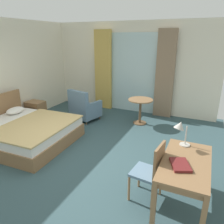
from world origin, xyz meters
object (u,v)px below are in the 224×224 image
closed_book (180,165)px  armchair_by_window (84,108)px  nightstand (36,110)px  desk_chair (151,170)px  writing_desk (185,167)px  desk_lamp (181,128)px  round_cafe_table (140,106)px  bed (24,131)px

closed_book → armchair_by_window: (-3.04, 2.51, -0.40)m
nightstand → desk_chair: 4.47m
closed_book → nightstand: bearing=133.0°
desk_chair → armchair_by_window: (-2.64, 2.43, -0.16)m
writing_desk → closed_book: (-0.06, -0.16, 0.11)m
desk_lamp → round_cafe_table: 2.82m
bed → desk_lamp: bearing=-2.7°
nightstand → closed_book: size_ratio=1.66×
bed → desk_lamp: desk_lamp is taller
desk_lamp → armchair_by_window: size_ratio=0.48×
bed → closed_book: bearing=-11.2°
armchair_by_window → bed: bearing=-106.2°
desk_chair → armchair_by_window: desk_chair is taller
writing_desk → armchair_by_window: (-3.10, 2.36, -0.29)m
nightstand → desk_lamp: desk_lamp is taller
nightstand → desk_chair: size_ratio=0.57×
nightstand → armchair_by_window: bearing=20.3°
writing_desk → desk_chair: bearing=-170.7°
desk_lamp → round_cafe_table: bearing=119.5°
bed → round_cafe_table: bearing=46.9°
round_cafe_table → desk_lamp: bearing=-60.5°
desk_chair → round_cafe_table: desk_chair is taller
closed_book → round_cafe_table: bearing=93.7°
nightstand → closed_book: bearing=-24.4°
bed → closed_book: (3.56, -0.71, 0.49)m
bed → armchair_by_window: bed is taller
bed → armchair_by_window: bearing=73.8°
bed → desk_chair: size_ratio=2.28×
closed_book → armchair_by_window: 3.96m
desk_chair → desk_lamp: bearing=57.4°
nightstand → closed_book: 4.88m
writing_desk → closed_book: closed_book is taller
armchair_by_window → round_cafe_table: bearing=15.5°
desk_chair → armchair_by_window: 3.60m
closed_book → desk_lamp: bearing=77.5°
bed → writing_desk: bed is taller
desk_lamp → closed_book: size_ratio=1.36×
round_cafe_table → armchair_by_window: bearing=-164.5°
bed → writing_desk: 3.68m
nightstand → round_cafe_table: round_cafe_table is taller
desk_chair → desk_lamp: desk_lamp is taller
bed → closed_book: bed is taller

